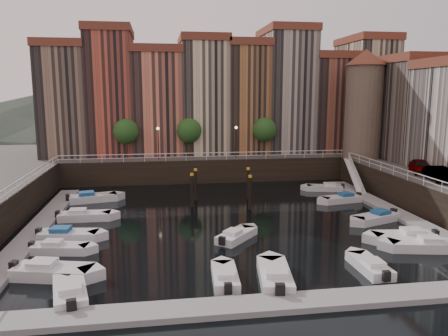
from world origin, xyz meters
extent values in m
plane|color=black|center=(0.00, 0.00, 0.00)|extent=(200.00, 200.00, 0.00)
cube|color=black|center=(0.00, 26.00, 1.50)|extent=(80.00, 20.00, 3.00)
cube|color=gray|center=(-16.20, -1.00, 0.17)|extent=(2.00, 28.00, 0.35)
cube|color=gray|center=(16.20, -1.00, 0.17)|extent=(2.00, 28.00, 0.35)
cube|color=gray|center=(0.00, -17.00, 0.17)|extent=(30.00, 2.00, 0.35)
cone|color=#2D382D|center=(-30.00, 110.00, 7.00)|extent=(80.00, 80.00, 14.00)
cone|color=#2D382D|center=(5.00, 110.00, 9.00)|extent=(100.00, 100.00, 18.00)
cone|color=#2D382D|center=(40.00, 110.00, 6.00)|extent=(70.00, 70.00, 12.00)
cube|color=#836753|center=(-18.00, 23.50, 10.00)|extent=(6.00, 10.00, 14.00)
cube|color=brown|center=(-18.00, 23.50, 17.50)|extent=(6.30, 10.30, 1.00)
cube|color=#AF4A37|center=(-12.10, 23.50, 11.00)|extent=(5.80, 10.00, 16.00)
cube|color=brown|center=(-12.10, 23.50, 19.50)|extent=(6.10, 10.30, 1.00)
cube|color=#DD785A|center=(-5.95, 23.50, 9.75)|extent=(6.50, 10.00, 13.50)
cube|color=brown|center=(-5.95, 23.50, 17.00)|extent=(6.80, 10.30, 1.00)
cube|color=beige|center=(0.40, 23.50, 10.50)|extent=(6.20, 10.00, 15.00)
cube|color=brown|center=(0.40, 23.50, 18.50)|extent=(6.50, 10.30, 1.00)
cube|color=#A0663A|center=(6.30, 23.50, 10.25)|extent=(5.60, 10.00, 14.50)
cube|color=brown|center=(6.30, 23.50, 18.00)|extent=(5.90, 10.30, 1.00)
cube|color=#A99B8D|center=(12.30, 23.50, 11.25)|extent=(6.40, 10.00, 16.50)
cube|color=brown|center=(12.30, 23.50, 20.00)|extent=(6.70, 10.30, 1.00)
cube|color=brown|center=(18.50, 23.50, 9.50)|extent=(6.00, 10.00, 13.00)
cube|color=brown|center=(18.50, 23.50, 16.50)|extent=(6.30, 10.30, 1.00)
cube|color=#BBAC89|center=(24.45, 23.50, 10.75)|extent=(5.90, 10.00, 15.50)
cube|color=brown|center=(24.45, 23.50, 19.00)|extent=(6.20, 10.30, 1.00)
cube|color=#67594E|center=(26.50, 12.00, 9.00)|extent=(9.00, 8.00, 12.00)
cube|color=brown|center=(26.50, 12.00, 15.50)|extent=(9.30, 8.30, 1.00)
cylinder|color=#6B5B4C|center=(20.00, 14.50, 9.00)|extent=(4.60, 4.60, 12.00)
cone|color=brown|center=(20.00, 14.50, 15.80)|extent=(5.20, 5.20, 2.00)
cylinder|color=black|center=(-10.00, 18.20, 4.20)|extent=(0.30, 0.30, 2.40)
sphere|color=#1E4719|center=(-10.00, 18.20, 6.60)|extent=(3.20, 3.20, 3.20)
cylinder|color=black|center=(-2.00, 18.20, 4.20)|extent=(0.30, 0.30, 2.40)
sphere|color=#1E4719|center=(-2.00, 18.20, 6.60)|extent=(3.20, 3.20, 3.20)
cylinder|color=black|center=(8.00, 18.20, 4.20)|extent=(0.30, 0.30, 2.40)
sphere|color=#1E4719|center=(8.00, 18.20, 6.60)|extent=(3.20, 3.20, 3.20)
cylinder|color=black|center=(-6.00, 17.20, 5.00)|extent=(0.12, 0.12, 4.00)
sphere|color=#FFD88C|center=(-6.00, 17.20, 7.00)|extent=(0.36, 0.36, 0.36)
cylinder|color=black|center=(4.00, 17.20, 5.00)|extent=(0.12, 0.12, 4.00)
sphere|color=#FFD88C|center=(4.00, 17.20, 7.00)|extent=(0.36, 0.36, 0.36)
cube|color=white|center=(0.00, 16.00, 3.95)|extent=(36.00, 0.08, 0.08)
cube|color=white|center=(0.00, 16.00, 3.50)|extent=(36.00, 0.06, 0.06)
cube|color=white|center=(18.00, -1.00, 3.95)|extent=(0.08, 34.00, 0.08)
cube|color=white|center=(18.00, -1.00, 3.50)|extent=(0.06, 34.00, 0.06)
cube|color=white|center=(-18.00, -1.00, 3.95)|extent=(0.08, 34.00, 0.08)
cube|color=white|center=(-18.00, -1.00, 3.50)|extent=(0.06, 34.00, 0.06)
cube|color=white|center=(17.10, 10.00, 1.75)|extent=(2.78, 8.26, 2.81)
cube|color=white|center=(17.10, 10.00, 2.25)|extent=(1.93, 8.32, 3.65)
cylinder|color=black|center=(-2.73, 4.70, 1.50)|extent=(0.32, 0.32, 3.60)
cylinder|color=gold|center=(-2.73, 4.70, 3.35)|extent=(0.36, 0.36, 0.25)
cylinder|color=black|center=(-2.14, 7.34, 1.50)|extent=(0.32, 0.32, 3.60)
cylinder|color=gold|center=(-2.14, 7.34, 3.35)|extent=(0.36, 0.36, 0.25)
cylinder|color=black|center=(2.87, 2.85, 1.50)|extent=(0.32, 0.32, 3.60)
cylinder|color=gold|center=(2.87, 2.85, 3.35)|extent=(0.36, 0.36, 0.25)
cylinder|color=black|center=(3.55, 7.16, 1.50)|extent=(0.32, 0.32, 3.60)
cylinder|color=gold|center=(3.55, 7.16, 3.35)|extent=(0.36, 0.36, 0.25)
cube|color=silver|center=(-12.66, -11.25, 0.33)|extent=(5.21, 3.00, 0.84)
cube|color=silver|center=(-13.31, -11.09, 0.84)|extent=(1.83, 1.67, 0.56)
cube|color=black|center=(-15.15, -10.64, 0.61)|extent=(0.51, 0.63, 0.78)
cube|color=silver|center=(-13.18, -6.75, 0.27)|extent=(4.22, 2.21, 0.69)
cube|color=silver|center=(-13.72, -6.66, 0.69)|extent=(1.45, 1.30, 0.46)
cube|color=black|center=(-15.25, -6.40, 0.50)|extent=(0.39, 0.50, 0.64)
cube|color=silver|center=(-13.13, -3.91, 0.31)|extent=(4.72, 2.37, 0.77)
cube|color=navy|center=(-13.74, -3.82, 0.77)|extent=(1.60, 1.42, 0.51)
cube|color=black|center=(-15.47, -3.58, 0.57)|extent=(0.43, 0.56, 0.72)
cube|color=silver|center=(-12.75, 1.52, 0.31)|extent=(4.59, 1.84, 0.78)
cube|color=silver|center=(-13.37, 1.53, 0.78)|extent=(1.47, 1.27, 0.52)
cube|color=black|center=(-15.14, 1.56, 0.57)|extent=(0.37, 0.52, 0.73)
cube|color=silver|center=(-13.00, 8.49, 0.33)|extent=(5.17, 2.91, 0.83)
cube|color=navy|center=(-13.65, 8.34, 0.83)|extent=(1.81, 1.64, 0.55)
cube|color=black|center=(-15.49, 7.93, 0.61)|extent=(0.50, 0.63, 0.78)
cube|color=silver|center=(12.97, -10.18, 0.31)|extent=(4.86, 2.65, 0.78)
cube|color=silver|center=(13.59, -10.31, 0.78)|extent=(1.68, 1.52, 0.52)
cube|color=silver|center=(12.66, -8.36, 0.32)|extent=(4.92, 2.37, 0.81)
cube|color=silver|center=(13.30, -8.44, 0.81)|extent=(1.65, 1.46, 0.54)
cube|color=black|center=(15.12, -8.65, 0.59)|extent=(0.44, 0.58, 0.75)
cube|color=silver|center=(13.13, -3.00, 0.31)|extent=(4.82, 3.19, 0.77)
cube|color=navy|center=(13.70, -2.79, 0.77)|extent=(1.77, 1.65, 0.51)
cube|color=black|center=(15.33, -2.18, 0.56)|extent=(0.51, 0.60, 0.72)
cube|color=silver|center=(13.02, 4.26, 0.29)|extent=(4.50, 2.43, 0.73)
cube|color=navy|center=(13.59, 4.37, 0.73)|extent=(1.55, 1.40, 0.48)
cube|color=black|center=(15.21, 4.69, 0.53)|extent=(0.43, 0.54, 0.68)
cube|color=silver|center=(13.37, 9.88, 0.28)|extent=(4.33, 2.52, 0.69)
cube|color=silver|center=(13.91, 9.74, 0.69)|extent=(1.53, 1.39, 0.46)
cube|color=black|center=(15.43, 9.36, 0.51)|extent=(0.43, 0.53, 0.65)
cube|color=silver|center=(-11.14, -14.10, 0.31)|extent=(2.71, 4.77, 0.77)
cube|color=silver|center=(-11.00, -14.69, 0.77)|extent=(1.52, 1.67, 0.51)
cube|color=black|center=(-10.61, -16.38, 0.56)|extent=(0.58, 0.46, 0.71)
cube|color=silver|center=(-2.12, -13.35, 0.27)|extent=(1.77, 4.03, 0.67)
cube|color=silver|center=(-2.15, -13.89, 0.67)|extent=(1.15, 1.32, 0.45)
cube|color=black|center=(-2.25, -15.40, 0.49)|extent=(0.47, 0.34, 0.63)
cube|color=silver|center=(0.90, -13.82, 0.33)|extent=(2.54, 5.03, 0.82)
cube|color=silver|center=(0.80, -14.47, 0.82)|extent=(1.52, 1.71, 0.55)
cube|color=black|center=(0.53, -16.30, 0.60)|extent=(0.60, 0.46, 0.76)
cube|color=silver|center=(7.47, -13.07, 0.27)|extent=(1.60, 4.03, 0.68)
cube|color=silver|center=(7.47, -13.62, 0.68)|extent=(1.11, 1.29, 0.46)
cube|color=black|center=(7.49, -15.17, 0.50)|extent=(0.46, 0.32, 0.64)
imported|color=gray|center=(21.08, 3.10, 3.74)|extent=(3.11, 4.67, 1.48)
imported|color=gray|center=(20.45, -0.93, 3.69)|extent=(2.14, 4.38, 1.38)
cube|color=silver|center=(-0.04, -5.83, 0.28)|extent=(3.85, 4.09, 0.69)
cube|color=silver|center=(-0.40, -6.24, 0.69)|extent=(1.68, 1.70, 0.46)
cube|color=black|center=(-1.43, -7.43, 0.51)|extent=(0.56, 0.55, 0.65)
camera|label=1|loc=(-5.92, -38.31, 11.44)|focal=35.00mm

